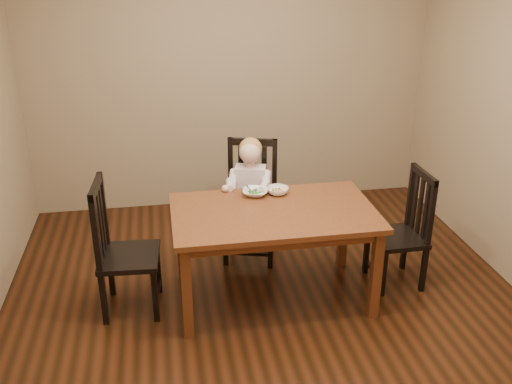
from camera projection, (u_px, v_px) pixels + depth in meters
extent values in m
cube|color=#3D1B0C|center=(267.00, 305.00, 4.36)|extent=(4.00, 4.00, 0.01)
cube|color=#9F8565|center=(230.00, 75.00, 5.63)|extent=(4.00, 0.01, 2.70)
cube|color=#9F8565|center=(378.00, 309.00, 2.01)|extent=(4.00, 0.01, 2.70)
cube|color=#532A13|center=(274.00, 213.00, 4.18)|extent=(1.49, 0.90, 0.04)
cube|color=#532A13|center=(274.00, 220.00, 4.20)|extent=(1.37, 0.78, 0.08)
cube|color=#532A13|center=(187.00, 293.00, 3.88)|extent=(0.07, 0.07, 0.71)
cube|color=#532A13|center=(376.00, 275.00, 4.09)|extent=(0.07, 0.07, 0.71)
cube|color=#532A13|center=(181.00, 241.00, 4.56)|extent=(0.07, 0.07, 0.71)
cube|color=#532A13|center=(343.00, 228.00, 4.78)|extent=(0.07, 0.07, 0.71)
cube|color=black|center=(250.00, 211.00, 4.89)|extent=(0.54, 0.53, 0.04)
cube|color=black|center=(274.00, 226.00, 5.12)|extent=(0.05, 0.05, 0.41)
cube|color=black|center=(232.00, 224.00, 5.16)|extent=(0.05, 0.05, 0.41)
cube|color=black|center=(270.00, 246.00, 4.79)|extent=(0.05, 0.05, 0.41)
cube|color=black|center=(226.00, 243.00, 4.83)|extent=(0.05, 0.05, 0.41)
cube|color=black|center=(275.00, 171.00, 4.91)|extent=(0.05, 0.05, 0.57)
cube|color=black|center=(231.00, 169.00, 4.95)|extent=(0.05, 0.05, 0.57)
cube|color=black|center=(252.00, 142.00, 4.83)|extent=(0.42, 0.15, 0.06)
cube|color=black|center=(264.00, 174.00, 4.93)|extent=(0.05, 0.03, 0.49)
cube|color=black|center=(253.00, 173.00, 4.94)|extent=(0.05, 0.03, 0.49)
cube|color=black|center=(241.00, 173.00, 4.95)|extent=(0.05, 0.03, 0.49)
cube|color=black|center=(130.00, 257.00, 4.17)|extent=(0.46, 0.47, 0.04)
cube|color=black|center=(111.00, 271.00, 4.42)|extent=(0.04, 0.04, 0.41)
cube|color=black|center=(104.00, 299.00, 4.07)|extent=(0.04, 0.04, 0.41)
cube|color=black|center=(158.00, 269.00, 4.45)|extent=(0.04, 0.04, 0.41)
cube|color=black|center=(155.00, 297.00, 4.10)|extent=(0.04, 0.04, 0.41)
cube|color=black|center=(103.00, 209.00, 4.20)|extent=(0.04, 0.04, 0.58)
cube|color=black|center=(95.00, 233.00, 3.85)|extent=(0.04, 0.04, 0.58)
cube|color=black|center=(95.00, 187.00, 3.92)|extent=(0.07, 0.43, 0.06)
cube|color=black|center=(102.00, 218.00, 4.13)|extent=(0.02, 0.05, 0.50)
cube|color=black|center=(100.00, 224.00, 4.04)|extent=(0.02, 0.05, 0.50)
cube|color=black|center=(98.00, 231.00, 3.95)|extent=(0.02, 0.05, 0.50)
cube|color=black|center=(397.00, 238.00, 4.51)|extent=(0.40, 0.42, 0.04)
cube|color=black|center=(424.00, 270.00, 4.47)|extent=(0.04, 0.04, 0.38)
cube|color=black|center=(404.00, 248.00, 4.79)|extent=(0.04, 0.04, 0.38)
cube|color=black|center=(383.00, 274.00, 4.41)|extent=(0.04, 0.04, 0.38)
cube|color=black|center=(366.00, 252.00, 4.73)|extent=(0.04, 0.04, 0.38)
cube|color=black|center=(431.00, 213.00, 4.27)|extent=(0.04, 0.04, 0.53)
cube|color=black|center=(411.00, 194.00, 4.59)|extent=(0.04, 0.04, 0.53)
cube|color=black|center=(424.00, 175.00, 4.33)|extent=(0.04, 0.39, 0.06)
cube|color=black|center=(426.00, 212.00, 4.36)|extent=(0.02, 0.04, 0.46)
cube|color=black|center=(420.00, 207.00, 4.44)|extent=(0.02, 0.04, 0.46)
cube|color=black|center=(415.00, 202.00, 4.52)|extent=(0.02, 0.04, 0.46)
imported|color=white|center=(255.00, 192.00, 4.41)|extent=(0.24, 0.24, 0.05)
imported|color=white|center=(278.00, 191.00, 4.44)|extent=(0.20, 0.20, 0.05)
cube|color=silver|center=(251.00, 191.00, 4.38)|extent=(0.05, 0.12, 0.05)
cube|color=silver|center=(251.00, 193.00, 4.39)|extent=(0.04, 0.04, 0.01)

